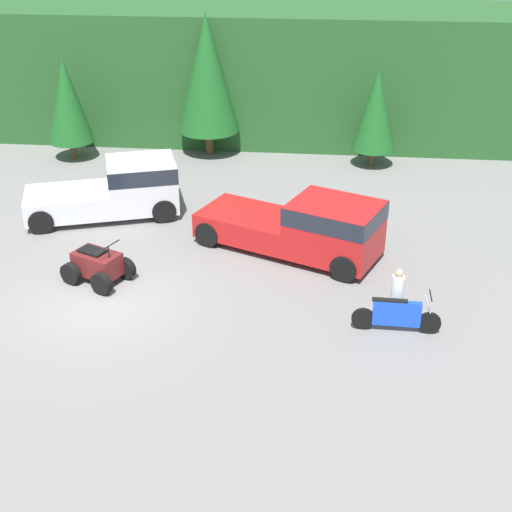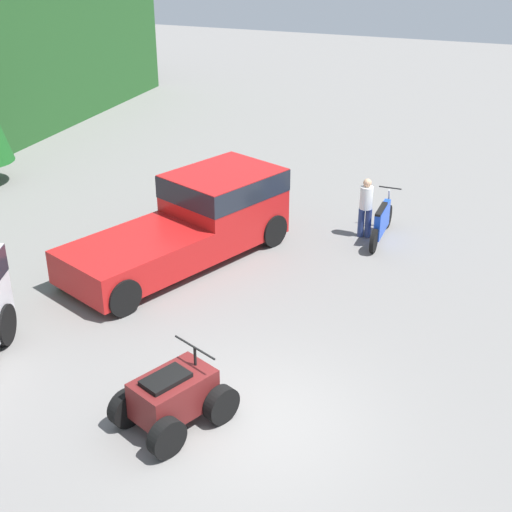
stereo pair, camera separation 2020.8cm
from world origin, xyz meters
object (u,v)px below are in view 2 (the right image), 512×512
Objects in this scene: rider_person at (366,206)px; pickup_truck_red at (198,217)px; dirt_bike at (382,222)px; quad_atv at (174,398)px.

pickup_truck_red is at bearing 116.10° from rider_person.
dirt_bike is (2.49, -4.10, -0.54)m from pickup_truck_red.
rider_person reaches higher than dirt_bike.
dirt_bike is at bearing 12.59° from quad_atv.
quad_atv is at bearing 162.58° from rider_person.
dirt_bike is 1.44× the size of rider_person.
quad_atv reaches higher than dirt_bike.
rider_person is at bearing -32.37° from pickup_truck_red.
pickup_truck_red reaches higher than rider_person.
pickup_truck_red is 4.42m from rider_person.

